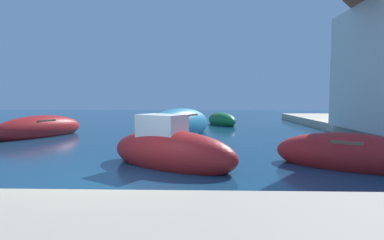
{
  "coord_description": "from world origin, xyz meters",
  "views": [
    {
      "loc": [
        2.33,
        -7.1,
        2.1
      ],
      "look_at": [
        1.85,
        8.89,
        0.87
      ],
      "focal_mm": 28.54,
      "sensor_mm": 36.0,
      "label": 1
    }
  ],
  "objects": [
    {
      "name": "moored_boat_2",
      "position": [
        3.86,
        15.62,
        0.33
      ],
      "size": [
        2.64,
        3.93,
        1.18
      ],
      "rotation": [
        0.0,
        0.0,
        1.97
      ],
      "color": "#197233",
      "rests_on": "ground"
    },
    {
      "name": "ground",
      "position": [
        0.0,
        0.0,
        0.0
      ],
      "size": [
        80.0,
        80.0,
        0.0
      ],
      "primitive_type": "plane",
      "color": "navy"
    },
    {
      "name": "quay_promenade",
      "position": [
        4.32,
        -0.37,
        0.25
      ],
      "size": [
        44.0,
        32.0,
        0.5
      ],
      "color": "beige",
      "rests_on": "ground"
    },
    {
      "name": "moored_boat_0",
      "position": [
        1.13,
        9.41,
        0.52
      ],
      "size": [
        4.44,
        6.6,
        1.89
      ],
      "rotation": [
        0.0,
        0.0,
        1.16
      ],
      "color": "teal",
      "rests_on": "ground"
    },
    {
      "name": "moored_boat_6",
      "position": [
        6.68,
        1.94,
        0.37
      ],
      "size": [
        4.39,
        3.4,
        1.33
      ],
      "rotation": [
        0.0,
        0.0,
        5.75
      ],
      "color": "#B21E1E",
      "rests_on": "ground"
    },
    {
      "name": "moored_boat_1",
      "position": [
        -6.16,
        8.65,
        0.4
      ],
      "size": [
        3.7,
        5.05,
        1.43
      ],
      "rotation": [
        0.0,
        0.0,
        4.22
      ],
      "color": "#B21E1E",
      "rests_on": "ground"
    },
    {
      "name": "moored_boat_3",
      "position": [
        1.4,
        1.99,
        0.46
      ],
      "size": [
        4.56,
        3.63,
        1.87
      ],
      "rotation": [
        0.0,
        0.0,
        5.73
      ],
      "color": "#B21E1E",
      "rests_on": "ground"
    }
  ]
}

